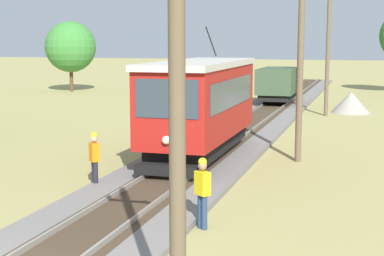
{
  "coord_description": "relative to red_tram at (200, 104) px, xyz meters",
  "views": [
    {
      "loc": [
        6.17,
        -8.93,
        4.64
      ],
      "look_at": [
        0.04,
        12.11,
        1.45
      ],
      "focal_mm": 57.51,
      "sensor_mm": 36.0,
      "label": 1
    }
  ],
  "objects": [
    {
      "name": "utility_pole_near_tram",
      "position": [
        3.61,
        1.0,
        2.06
      ],
      "size": [
        1.4,
        0.36,
        8.31
      ],
      "color": "brown",
      "rests_on": "ground"
    },
    {
      "name": "utility_pole_mid",
      "position": [
        3.61,
        15.84,
        2.13
      ],
      "size": [
        1.4,
        0.67,
        8.45
      ],
      "color": "brown",
      "rests_on": "ground"
    },
    {
      "name": "gravel_pile",
      "position": [
        5.02,
        17.56,
        -1.52
      ],
      "size": [
        2.48,
        2.48,
        1.34
      ],
      "primitive_type": "cone",
      "color": "gray",
      "rests_on": "ground"
    },
    {
      "name": "freight_car",
      "position": [
        -0.0,
        20.33,
        -0.64
      ],
      "size": [
        2.4,
        5.2,
        2.31
      ],
      "color": "#384C33",
      "rests_on": "rail_right"
    },
    {
      "name": "second_worker",
      "position": [
        -2.02,
        -5.09,
        -1.21
      ],
      "size": [
        0.44,
        0.44,
        1.78
      ],
      "rotation": [
        0.0,
        0.0,
        0.75
      ],
      "color": "black",
      "rests_on": "ground"
    },
    {
      "name": "red_tram",
      "position": [
        0.0,
        0.0,
        0.0
      ],
      "size": [
        2.6,
        8.54,
        4.79
      ],
      "color": "maroon",
      "rests_on": "rail_right"
    },
    {
      "name": "track_worker",
      "position": [
        2.32,
        -8.17,
        -1.21
      ],
      "size": [
        0.45,
        0.43,
        1.78
      ],
      "rotation": [
        0.0,
        0.0,
        -2.26
      ],
      "color": "navy",
      "rests_on": "ground"
    },
    {
      "name": "utility_pole_foreground",
      "position": [
        3.61,
        -14.24,
        1.53
      ],
      "size": [
        1.4,
        0.29,
        7.26
      ],
      "color": "brown",
      "rests_on": "ground"
    },
    {
      "name": "tree_right_far",
      "position": [
        -19.31,
        26.97,
        1.74
      ],
      "size": [
        4.47,
        4.47,
        6.18
      ],
      "color": "#4C3823",
      "rests_on": "ground"
    }
  ]
}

